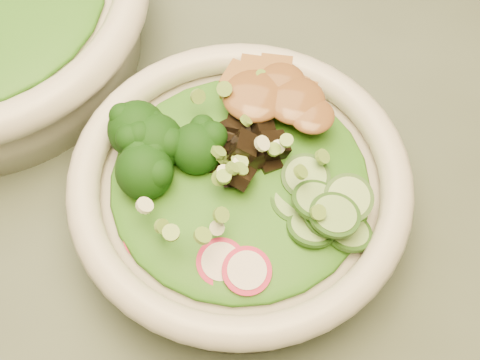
% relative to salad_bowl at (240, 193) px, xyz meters
% --- Properties ---
extents(salad_bowl, '(0.23, 0.23, 0.06)m').
position_rel_salad_bowl_xyz_m(salad_bowl, '(0.00, 0.00, 0.00)').
color(salad_bowl, silver).
rests_on(salad_bowl, dining_table).
extents(lettuce_bed, '(0.18, 0.18, 0.02)m').
position_rel_salad_bowl_xyz_m(lettuce_bed, '(0.00, 0.00, 0.02)').
color(lettuce_bed, '#1F6415').
rests_on(lettuce_bed, salad_bowl).
extents(broccoli_florets, '(0.08, 0.08, 0.04)m').
position_rel_salad_bowl_xyz_m(broccoli_florets, '(-0.05, 0.00, 0.03)').
color(broccoli_florets, black).
rests_on(broccoli_florets, salad_bowl).
extents(radish_slices, '(0.10, 0.06, 0.02)m').
position_rel_salad_bowl_xyz_m(radish_slices, '(-0.00, -0.06, 0.02)').
color(radish_slices, '#A90D35').
rests_on(radish_slices, salad_bowl).
extents(cucumber_slices, '(0.07, 0.07, 0.03)m').
position_rel_salad_bowl_xyz_m(cucumber_slices, '(0.06, -0.00, 0.03)').
color(cucumber_slices, '#94C76F').
rests_on(cucumber_slices, salad_bowl).
extents(mushroom_heap, '(0.07, 0.07, 0.03)m').
position_rel_salad_bowl_xyz_m(mushroom_heap, '(0.00, 0.01, 0.03)').
color(mushroom_heap, black).
rests_on(mushroom_heap, salad_bowl).
extents(tofu_cubes, '(0.09, 0.07, 0.03)m').
position_rel_salad_bowl_xyz_m(tofu_cubes, '(0.00, 0.05, 0.03)').
color(tofu_cubes, olive).
rests_on(tofu_cubes, salad_bowl).
extents(peanut_sauce, '(0.06, 0.05, 0.01)m').
position_rel_salad_bowl_xyz_m(peanut_sauce, '(0.00, 0.05, 0.04)').
color(peanut_sauce, brown).
rests_on(peanut_sauce, tofu_cubes).
extents(scallion_garnish, '(0.17, 0.17, 0.02)m').
position_rel_salad_bowl_xyz_m(scallion_garnish, '(0.00, -0.00, 0.04)').
color(scallion_garnish, olive).
rests_on(scallion_garnish, salad_bowl).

